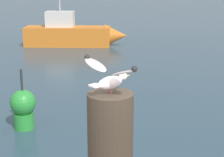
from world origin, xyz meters
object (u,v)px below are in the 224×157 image
(mooring_post, at_px, (110,157))
(seagull, at_px, (111,77))
(channel_buoy, at_px, (23,107))
(boat_orange, at_px, (76,34))

(mooring_post, height_order, seagull, seagull)
(mooring_post, height_order, channel_buoy, mooring_post)
(mooring_post, height_order, boat_orange, boat_orange)
(mooring_post, bearing_deg, channel_buoy, 114.26)
(boat_orange, bearing_deg, seagull, -80.37)
(mooring_post, bearing_deg, boat_orange, 99.62)
(mooring_post, distance_m, boat_orange, 15.17)
(channel_buoy, bearing_deg, mooring_post, -65.74)
(boat_orange, height_order, channel_buoy, boat_orange)
(seagull, bearing_deg, channel_buoy, 114.30)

